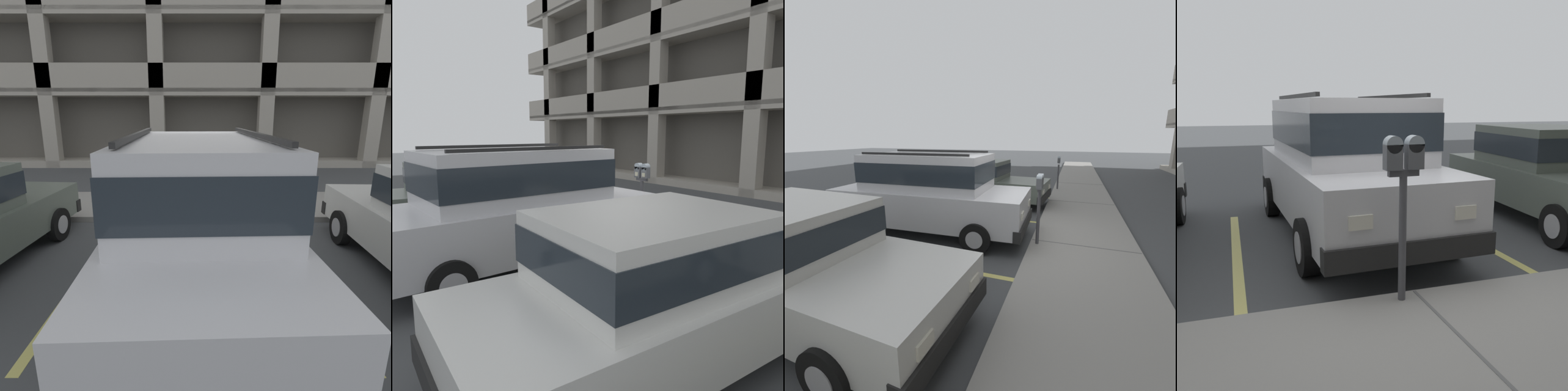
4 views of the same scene
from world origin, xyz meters
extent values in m
cube|color=#444749|center=(0.00, 0.00, -0.05)|extent=(80.00, 80.00, 0.10)
cube|color=gray|center=(0.00, 1.30, 0.06)|extent=(40.00, 2.20, 0.12)
cube|color=#606060|center=(0.00, 1.30, 0.12)|extent=(0.03, 2.16, 0.00)
cube|color=#DBD16B|center=(-1.61, -1.40, 0.00)|extent=(0.12, 4.80, 0.01)
cube|color=#DBD16B|center=(1.61, -1.40, 0.00)|extent=(0.12, 4.80, 0.01)
cube|color=silver|center=(0.02, -2.31, 0.73)|extent=(2.02, 4.77, 0.80)
cube|color=silver|center=(0.02, -2.36, 1.55)|extent=(1.73, 2.97, 0.84)
cube|color=#232B33|center=(0.02, -2.36, 1.57)|extent=(1.76, 3.00, 0.46)
cube|color=black|center=(-0.07, 0.00, 0.45)|extent=(1.88, 0.23, 0.24)
cube|color=black|center=(0.11, -4.62, 0.45)|extent=(1.88, 0.23, 0.24)
cube|color=silver|center=(0.49, 0.07, 0.81)|extent=(0.24, 0.04, 0.14)
cube|color=silver|center=(-0.65, 0.02, 0.81)|extent=(0.24, 0.04, 0.14)
cylinder|color=black|center=(0.86, -0.82, 0.33)|extent=(0.23, 0.67, 0.66)
cylinder|color=#B2B2B7|center=(0.86, -0.82, 0.33)|extent=(0.23, 0.37, 0.36)
cylinder|color=black|center=(-0.94, -0.89, 0.33)|extent=(0.23, 0.67, 0.66)
cylinder|color=#B2B2B7|center=(-0.94, -0.89, 0.33)|extent=(0.23, 0.37, 0.36)
cylinder|color=black|center=(0.97, -3.73, 0.33)|extent=(0.23, 0.67, 0.66)
cylinder|color=#B2B2B7|center=(0.97, -3.73, 0.33)|extent=(0.23, 0.37, 0.36)
cylinder|color=black|center=(-0.83, -3.80, 0.33)|extent=(0.23, 0.67, 0.66)
cylinder|color=#B2B2B7|center=(-0.83, -3.80, 0.33)|extent=(0.23, 0.37, 0.36)
cube|color=black|center=(0.70, -2.34, 2.01)|extent=(0.15, 2.62, 0.05)
cube|color=black|center=(-0.67, -2.39, 2.01)|extent=(0.15, 2.62, 0.05)
cube|color=#5B665B|center=(-3.44, -2.03, 0.60)|extent=(2.03, 4.52, 0.60)
cube|color=#5B665B|center=(-3.46, -2.33, 1.22)|extent=(1.64, 2.09, 0.64)
cube|color=#232B33|center=(-3.46, -2.33, 1.24)|extent=(1.67, 2.12, 0.35)
cube|color=black|center=(-3.60, -4.18, 0.42)|extent=(1.74, 0.29, 0.24)
cylinder|color=black|center=(-2.50, -0.73, 0.30)|extent=(0.21, 0.61, 0.60)
cylinder|color=#B2B2B7|center=(-2.50, -0.73, 0.30)|extent=(0.20, 0.34, 0.33)
cylinder|color=black|center=(-2.71, -3.45, 0.30)|extent=(0.21, 0.61, 0.60)
cylinder|color=#B2B2B7|center=(-2.71, -3.45, 0.30)|extent=(0.20, 0.34, 0.33)
cylinder|color=black|center=(-4.37, -3.32, 0.30)|extent=(0.21, 0.61, 0.60)
cylinder|color=#B2B2B7|center=(-4.37, -3.32, 0.30)|extent=(0.20, 0.34, 0.33)
cylinder|color=black|center=(2.46, -3.61, 0.30)|extent=(0.18, 0.61, 0.60)
cylinder|color=#B2B2B7|center=(2.46, -3.61, 0.30)|extent=(0.19, 0.34, 0.33)
cylinder|color=#47474C|center=(0.18, 0.35, 0.70)|extent=(0.07, 0.07, 1.16)
cube|color=#47474C|center=(0.18, 0.35, 1.31)|extent=(0.28, 0.06, 0.06)
cube|color=#515459|center=(0.08, 0.35, 1.45)|extent=(0.15, 0.11, 0.22)
cylinder|color=#8C99A3|center=(0.08, 0.35, 1.56)|extent=(0.15, 0.11, 0.15)
cube|color=#B7B293|center=(0.08, 0.29, 1.41)|extent=(0.08, 0.01, 0.08)
cube|color=#515459|center=(0.28, 0.35, 1.45)|extent=(0.15, 0.11, 0.22)
cylinder|color=#8C99A3|center=(0.28, 0.35, 1.56)|extent=(0.15, 0.11, 0.15)
cube|color=#B7B293|center=(0.28, 0.29, 1.41)|extent=(0.08, 0.01, 0.08)
camera|label=1|loc=(0.00, -5.97, 2.23)|focal=28.00mm
camera|label=2|loc=(5.71, -5.03, 2.25)|focal=35.00mm
camera|label=3|loc=(5.59, 0.97, 2.38)|focal=24.00mm
camera|label=4|loc=(1.62, 3.84, 1.89)|focal=40.00mm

